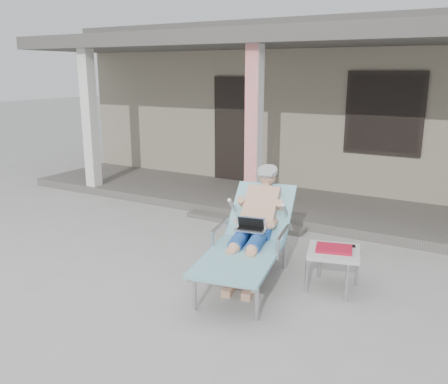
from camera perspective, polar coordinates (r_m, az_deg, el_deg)
The scene contains 7 objects.
ground at distance 6.07m, azimuth -5.61°, elevation -8.64°, with size 60.00×60.00×0.00m, color #9E9E99.
house at distance 11.54m, azimuth 13.29°, elevation 10.56°, with size 10.40×5.40×3.30m.
porch_deck at distance 8.54m, azimuth 5.97°, elevation -1.25°, with size 10.00×2.00×0.15m, color #605B56.
porch_overhang at distance 8.18m, azimuth 6.33°, elevation 17.27°, with size 10.00×2.30×2.85m.
porch_step at distance 7.55m, azimuth 2.45°, elevation -3.60°, with size 2.00×0.30×0.07m, color #605B56.
lounger at distance 5.45m, azimuth 3.41°, elevation -2.38°, with size 1.09×2.06×1.30m.
side_table at distance 5.39m, azimuth 13.06°, elevation -7.25°, with size 0.67×0.67×0.50m.
Camera 1 is at (3.24, -4.55, 2.38)m, focal length 38.00 mm.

